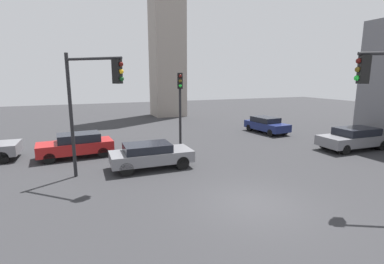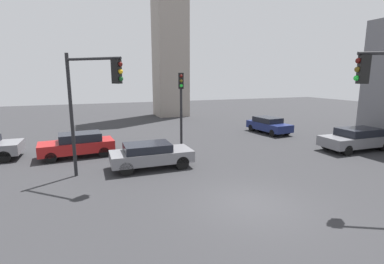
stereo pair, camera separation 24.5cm
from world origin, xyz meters
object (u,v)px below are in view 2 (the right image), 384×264
(traffic_light_1, at_px, (181,97))
(car_3, at_px, (78,144))
(car_4, at_px, (268,125))
(traffic_light_2, at_px, (92,92))
(car_2, at_px, (151,155))
(car_1, at_px, (356,139))

(traffic_light_1, xyz_separation_m, car_3, (-6.35, 0.71, -2.74))
(car_3, bearing_deg, car_4, -176.62)
(traffic_light_1, distance_m, car_4, 9.69)
(traffic_light_2, bearing_deg, car_3, 143.36)
(traffic_light_2, xyz_separation_m, car_4, (14.38, 6.51, -3.35))
(car_3, xyz_separation_m, car_4, (15.23, 2.02, -0.04))
(car_2, bearing_deg, traffic_light_1, 48.50)
(car_3, bearing_deg, car_1, 159.59)
(traffic_light_2, xyz_separation_m, car_3, (-0.84, 4.49, -3.31))
(car_3, bearing_deg, traffic_light_2, 96.43)
(car_1, distance_m, car_3, 17.73)
(traffic_light_1, bearing_deg, traffic_light_2, -41.86)
(car_3, height_order, car_4, car_3)
(car_3, distance_m, car_4, 15.36)
(car_2, distance_m, car_4, 12.99)
(car_1, xyz_separation_m, car_2, (-13.44, 1.21, -0.04))
(traffic_light_2, height_order, car_1, traffic_light_2)
(car_2, height_order, car_4, car_4)
(car_4, bearing_deg, car_3, -87.66)
(traffic_light_2, relative_size, car_4, 1.40)
(traffic_light_2, bearing_deg, car_4, 67.09)
(traffic_light_1, relative_size, traffic_light_2, 0.86)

